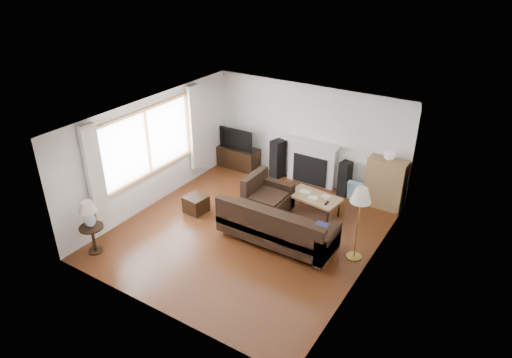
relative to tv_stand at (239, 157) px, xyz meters
The scene contains 17 objects.
room 3.27m from the tv_stand, 52.23° to the right, with size 5.10×5.60×2.54m.
window 3.01m from the tv_stand, 101.36° to the right, with size 0.12×2.74×1.54m, color brown.
curtain_near 4.36m from the tv_stand, 96.62° to the right, with size 0.10×0.35×2.10m, color white.
curtain_far 1.68m from the tv_stand, 112.93° to the right, with size 0.10×0.35×2.10m, color white.
fireplace 2.09m from the tv_stand, ahead, with size 1.40×0.26×1.15m, color white.
tv_stand is the anchor object (origin of this frame).
television 0.56m from the tv_stand, ahead, with size 0.99×0.13×0.57m, color black.
speaker_left 1.19m from the tv_stand, ahead, with size 0.28×0.33×1.00m, color black.
speaker_right 2.99m from the tv_stand, ahead, with size 0.24×0.28×0.85m, color black.
bookshelf 3.97m from the tv_stand, ahead, with size 0.85×0.40×1.16m, color #997547.
globe_lamp 4.09m from the tv_stand, ahead, with size 0.24×0.24×0.24m, color white.
sectional_sofa 3.61m from the tv_stand, 43.67° to the right, with size 2.57×1.87×0.83m, color black.
coffee_table 2.98m from the tv_stand, 21.77° to the right, with size 1.14×0.62×0.45m, color #9E7A4B.
footstool 2.48m from the tv_stand, 78.63° to the right, with size 0.45×0.45×0.38m, color black.
floor_lamp 4.68m from the tv_stand, 27.46° to the right, with size 0.39×0.39×1.51m, color #AD8C3C.
side_table 4.67m from the tv_stand, 92.90° to the right, with size 0.46×0.46×0.58m, color black.
table_lamp 4.71m from the tv_stand, 92.90° to the right, with size 0.33×0.33×0.54m, color silver.
Camera 1 is at (4.40, -6.71, 5.37)m, focal length 32.00 mm.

